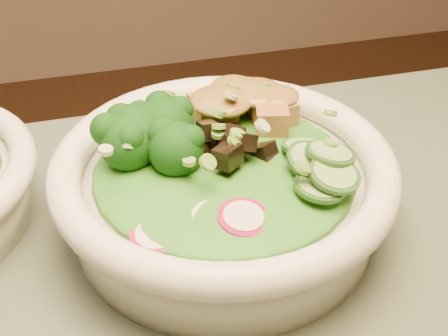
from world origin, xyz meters
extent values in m
cylinder|color=black|center=(0.55, 0.35, 0.36)|extent=(0.06, 0.06, 0.72)
cylinder|color=white|center=(0.20, 0.18, 0.78)|extent=(0.26, 0.26, 0.06)
torus|color=white|center=(0.20, 0.18, 0.82)|extent=(0.29, 0.29, 0.03)
ellipsoid|color=#205F14|center=(0.20, 0.18, 0.81)|extent=(0.22, 0.22, 0.03)
ellipsoid|color=brown|center=(0.23, 0.24, 0.84)|extent=(0.08, 0.06, 0.02)
camera|label=1|loc=(0.09, -0.23, 1.12)|focal=50.00mm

